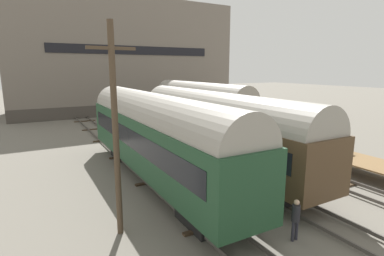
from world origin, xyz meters
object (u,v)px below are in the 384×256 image
train_car_grey (199,105)px  train_car_green (154,132)px  train_car_brown (214,125)px  utility_pole (115,129)px  person_worker (296,216)px  bench (343,147)px

train_car_grey → train_car_green: train_car_grey is taller
train_car_brown → train_car_grey: train_car_grey is taller
utility_pole → person_worker: bearing=-33.7°
train_car_grey → utility_pole: 19.59m
train_car_brown → train_car_grey: 10.79m
train_car_brown → utility_pole: size_ratio=2.11×
bench → person_worker: bench is taller
train_car_brown → person_worker: bearing=-103.5°
train_car_brown → utility_pole: 9.65m
train_car_grey → train_car_green: size_ratio=0.88×
person_worker → train_car_brown: bearing=76.5°
train_car_grey → person_worker: 20.13m
bench → utility_pole: (-15.41, -0.79, 2.90)m
train_car_green → person_worker: train_car_green is taller
train_car_brown → bench: bearing=-30.8°
train_car_grey → train_car_brown: bearing=-114.9°
train_car_green → train_car_brown: bearing=5.9°
train_car_brown → train_car_green: bearing=-174.1°
train_car_grey → bench: size_ratio=11.16×
train_car_brown → utility_pole: (-8.00, -5.20, 1.42)m
utility_pole → train_car_brown: bearing=33.0°
train_car_grey → train_car_green: bearing=-131.6°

